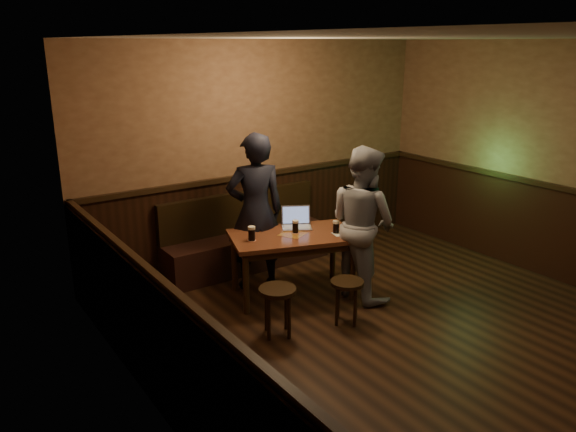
% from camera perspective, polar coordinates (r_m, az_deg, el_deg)
% --- Properties ---
extents(room, '(5.04, 6.04, 2.84)m').
position_cam_1_polar(room, '(5.26, 13.69, -0.51)').
color(room, black).
rests_on(room, ground).
extents(bench, '(2.20, 0.50, 0.95)m').
position_cam_1_polar(bench, '(7.17, -4.27, -2.80)').
color(bench, black).
rests_on(bench, ground).
extents(pub_table, '(1.54, 1.16, 0.73)m').
position_cam_1_polar(pub_table, '(6.24, 0.47, -2.70)').
color(pub_table, '#5C2D1A').
rests_on(pub_table, ground).
extents(stool_left, '(0.47, 0.47, 0.50)m').
position_cam_1_polar(stool_left, '(5.48, -1.07, -8.28)').
color(stool_left, black).
rests_on(stool_left, ground).
extents(stool_right, '(0.35, 0.35, 0.46)m').
position_cam_1_polar(stool_right, '(5.76, 6.01, -7.41)').
color(stool_right, black).
rests_on(stool_right, ground).
extents(pint_left, '(0.10, 0.10, 0.16)m').
position_cam_1_polar(pint_left, '(6.00, -3.71, -1.78)').
color(pint_left, maroon).
rests_on(pint_left, pub_table).
extents(pint_mid, '(0.09, 0.09, 0.15)m').
position_cam_1_polar(pint_mid, '(6.23, 0.76, -1.08)').
color(pint_mid, maroon).
rests_on(pint_mid, pub_table).
extents(pint_right, '(0.09, 0.09, 0.15)m').
position_cam_1_polar(pint_right, '(6.25, 4.90, -1.10)').
color(pint_right, maroon).
rests_on(pint_right, pub_table).
extents(laptop, '(0.42, 0.39, 0.23)m').
position_cam_1_polar(laptop, '(6.43, 0.86, -0.60)').
color(laptop, silver).
rests_on(laptop, pub_table).
extents(menu, '(0.25, 0.20, 0.00)m').
position_cam_1_polar(menu, '(6.25, 5.59, -1.79)').
color(menu, silver).
rests_on(menu, pub_table).
extents(person_suit, '(0.77, 0.62, 1.82)m').
position_cam_1_polar(person_suit, '(6.40, -3.34, 0.43)').
color(person_suit, black).
rests_on(person_suit, ground).
extents(person_grey, '(0.68, 0.86, 1.72)m').
position_cam_1_polar(person_grey, '(6.23, 7.58, -0.70)').
color(person_grey, gray).
rests_on(person_grey, ground).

